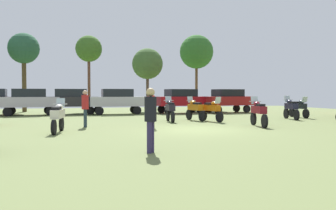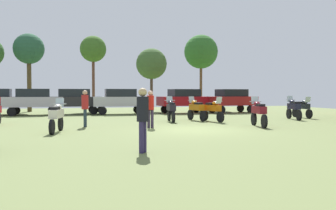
{
  "view_description": "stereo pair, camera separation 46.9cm",
  "coord_description": "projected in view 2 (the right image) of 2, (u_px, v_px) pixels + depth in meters",
  "views": [
    {
      "loc": [
        -5.76,
        -15.05,
        1.7
      ],
      "look_at": [
        -0.39,
        2.83,
        1.07
      ],
      "focal_mm": 37.94,
      "sensor_mm": 36.0,
      "label": 1
    },
    {
      "loc": [
        -5.31,
        -15.18,
        1.7
      ],
      "look_at": [
        -0.39,
        2.83,
        1.07
      ],
      "focal_mm": 37.94,
      "sensor_mm": 36.0,
      "label": 2
    }
  ],
  "objects": [
    {
      "name": "ground_plane",
      "position": [
        193.0,
        130.0,
        16.09
      ],
      "size": [
        44.0,
        52.0,
        0.02
      ],
      "color": "olive"
    },
    {
      "name": "motorcycle_1",
      "position": [
        196.0,
        109.0,
        21.59
      ],
      "size": [
        0.67,
        2.22,
        1.47
      ],
      "rotation": [
        0.0,
        0.0,
        0.15
      ],
      "color": "black",
      "rests_on": "ground"
    },
    {
      "name": "motorcycle_2",
      "position": [
        302.0,
        107.0,
        24.06
      ],
      "size": [
        0.62,
        2.2,
        1.45
      ],
      "rotation": [
        0.0,
        0.0,
        3.11
      ],
      "color": "black",
      "rests_on": "ground"
    },
    {
      "name": "motorcycle_3",
      "position": [
        171.0,
        109.0,
        20.76
      ],
      "size": [
        0.62,
        2.15,
        1.49
      ],
      "rotation": [
        0.0,
        0.0,
        -0.11
      ],
      "color": "black",
      "rests_on": "ground"
    },
    {
      "name": "motorcycle_5",
      "position": [
        213.0,
        109.0,
        20.88
      ],
      "size": [
        0.74,
        2.22,
        1.46
      ],
      "rotation": [
        0.0,
        0.0,
        3.35
      ],
      "color": "black",
      "rests_on": "ground"
    },
    {
      "name": "motorcycle_6",
      "position": [
        294.0,
        108.0,
        22.39
      ],
      "size": [
        0.74,
        2.2,
        1.5
      ],
      "rotation": [
        0.0,
        0.0,
        -0.22
      ],
      "color": "black",
      "rests_on": "ground"
    },
    {
      "name": "motorcycle_8",
      "position": [
        57.0,
        116.0,
        15.06
      ],
      "size": [
        0.71,
        2.18,
        1.46
      ],
      "rotation": [
        0.0,
        0.0,
        -0.19
      ],
      "color": "black",
      "rests_on": "ground"
    },
    {
      "name": "motorcycle_12",
      "position": [
        259.0,
        112.0,
        17.65
      ],
      "size": [
        0.73,
        2.27,
        1.5
      ],
      "rotation": [
        0.0,
        0.0,
        -0.2
      ],
      "color": "black",
      "rests_on": "ground"
    },
    {
      "name": "car_1",
      "position": [
        120.0,
        99.0,
        28.23
      ],
      "size": [
        4.33,
        1.86,
        2.0
      ],
      "rotation": [
        0.0,
        0.0,
        1.56
      ],
      "color": "black",
      "rests_on": "ground"
    },
    {
      "name": "car_2",
      "position": [
        74.0,
        100.0,
        28.02
      ],
      "size": [
        4.33,
        1.88,
        2.0
      ],
      "rotation": [
        0.0,
        0.0,
        1.59
      ],
      "color": "black",
      "rests_on": "ground"
    },
    {
      "name": "car_3",
      "position": [
        184.0,
        99.0,
        29.51
      ],
      "size": [
        4.48,
        2.3,
        2.0
      ],
      "rotation": [
        0.0,
        0.0,
        1.69
      ],
      "color": "black",
      "rests_on": "ground"
    },
    {
      "name": "car_4",
      "position": [
        231.0,
        99.0,
        30.22
      ],
      "size": [
        4.53,
        2.46,
        2.0
      ],
      "rotation": [
        0.0,
        0.0,
        1.73
      ],
      "color": "black",
      "rests_on": "ground"
    },
    {
      "name": "car_5",
      "position": [
        33.0,
        100.0,
        26.92
      ],
      "size": [
        4.49,
        2.32,
        2.0
      ],
      "rotation": [
        0.0,
        0.0,
        1.7
      ],
      "color": "black",
      "rests_on": "ground"
    },
    {
      "name": "person_1",
      "position": [
        143.0,
        115.0,
        9.94
      ],
      "size": [
        0.48,
        0.48,
        1.82
      ],
      "rotation": [
        0.0,
        0.0,
        0.91
      ],
      "color": "#2E264F",
      "rests_on": "ground"
    },
    {
      "name": "person_2",
      "position": [
        150.0,
        106.0,
        17.08
      ],
      "size": [
        0.42,
        0.42,
        1.8
      ],
      "rotation": [
        0.0,
        0.0,
        5.99
      ],
      "color": "#30253D",
      "rests_on": "ground"
    },
    {
      "name": "person_3",
      "position": [
        85.0,
        105.0,
        17.53
      ],
      "size": [
        0.37,
        0.37,
        1.82
      ],
      "rotation": [
        0.0,
        0.0,
        4.79
      ],
      "color": "#24333F",
      "rests_on": "ground"
    },
    {
      "name": "tree_1",
      "position": [
        151.0,
        64.0,
        33.49
      ],
      "size": [
        2.91,
        2.91,
        5.9
      ],
      "color": "#4D3A2D",
      "rests_on": "ground"
    },
    {
      "name": "tree_2",
      "position": [
        93.0,
        50.0,
        33.4
      ],
      "size": [
        2.46,
        2.46,
        7.07
      ],
      "color": "brown",
      "rests_on": "ground"
    },
    {
      "name": "tree_3",
      "position": [
        201.0,
        52.0,
        36.78
      ],
      "size": [
        3.5,
        3.5,
        7.71
      ],
      "color": "brown",
      "rests_on": "ground"
    },
    {
      "name": "tree_4",
      "position": [
        29.0,
        50.0,
        31.71
      ],
      "size": [
        2.71,
        2.71,
        7.0
      ],
      "color": "#4E3F24",
      "rests_on": "ground"
    }
  ]
}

